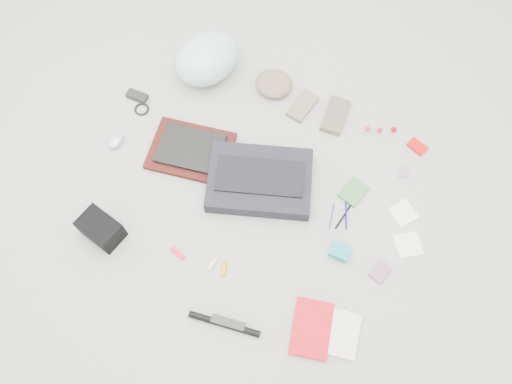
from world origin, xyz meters
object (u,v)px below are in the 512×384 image
(laptop, at_px, (190,148))
(accordion_wallet, at_px, (340,252))
(book_red, at_px, (311,328))
(messenger_bag, at_px, (260,180))
(camera_bag, at_px, (101,229))
(bike_helmet, at_px, (207,59))

(laptop, bearing_deg, accordion_wallet, -22.21)
(book_red, bearing_deg, messenger_bag, 118.85)
(camera_bag, bearing_deg, book_red, 11.97)
(camera_bag, xyz_separation_m, book_red, (1.01, -0.06, -0.05))
(camera_bag, bearing_deg, accordion_wallet, 31.73)
(messenger_bag, bearing_deg, bike_helmet, 117.70)
(laptop, distance_m, accordion_wallet, 0.86)
(camera_bag, bearing_deg, laptop, 85.31)
(laptop, relative_size, camera_bag, 1.69)
(laptop, bearing_deg, bike_helmet, 96.89)
(book_red, bearing_deg, accordion_wallet, 78.26)
(camera_bag, distance_m, book_red, 1.01)
(accordion_wallet, bearing_deg, book_red, -87.98)
(laptop, height_order, accordion_wallet, laptop)
(camera_bag, relative_size, accordion_wallet, 2.10)
(messenger_bag, distance_m, accordion_wallet, 0.49)
(bike_helmet, bearing_deg, camera_bag, -72.34)
(laptop, height_order, camera_bag, camera_bag)
(messenger_bag, relative_size, camera_bag, 2.66)
(messenger_bag, relative_size, laptop, 1.57)
(accordion_wallet, bearing_deg, messenger_bag, 161.09)
(camera_bag, bearing_deg, messenger_bag, 56.08)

